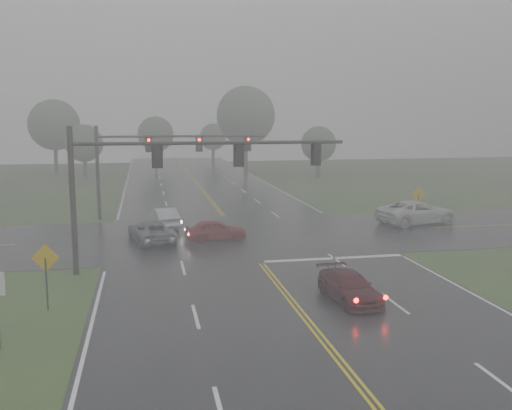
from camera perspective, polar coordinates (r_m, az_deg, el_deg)
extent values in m
plane|color=#2C4C20|center=(20.15, 8.94, -15.87)|extent=(180.00, 180.00, 0.00)
cube|color=black|center=(38.63, -1.23, -3.70)|extent=(18.00, 160.00, 0.02)
cube|color=black|center=(40.56, -1.71, -3.10)|extent=(120.00, 14.00, 0.02)
cube|color=white|center=(34.43, 7.82, -5.34)|extent=(8.50, 0.50, 0.01)
imported|color=#3E0B11|center=(26.93, 9.28, -9.43)|extent=(2.21, 4.57, 1.28)
imported|color=maroon|center=(39.12, -4.04, -3.57)|extent=(4.32, 2.03, 1.43)
imported|color=#B1B4B9|center=(44.11, -9.17, -2.24)|extent=(2.36, 4.78, 1.51)
imported|color=#5C5E64|center=(39.17, -10.42, -3.67)|extent=(3.45, 5.63, 1.46)
imported|color=silver|center=(46.89, 15.75, -1.80)|extent=(7.03, 4.43, 1.81)
cylinder|color=black|center=(31.48, -17.84, 0.31)|extent=(0.31, 0.31, 7.90)
cylinder|color=black|center=(31.19, -18.11, 5.90)|extent=(0.20, 0.20, 0.88)
cylinder|color=black|center=(31.18, -4.40, 6.21)|extent=(14.81, 0.20, 0.20)
cube|color=black|center=(31.01, -9.85, 4.87)|extent=(0.37, 0.31, 1.15)
cube|color=black|center=(31.19, -9.85, 4.90)|extent=(0.60, 0.03, 1.37)
cube|color=black|center=(31.42, -1.69, 5.05)|extent=(0.37, 0.31, 1.15)
cube|color=black|center=(31.59, -1.74, 5.07)|extent=(0.60, 0.03, 1.37)
cube|color=black|center=(32.44, 6.11, 5.12)|extent=(0.37, 0.31, 1.15)
cube|color=black|center=(32.61, 6.02, 5.14)|extent=(0.60, 0.03, 1.37)
cylinder|color=black|center=(48.11, -15.54, 3.09)|extent=(0.30, 0.30, 7.68)
cylinder|color=black|center=(47.92, -15.69, 6.64)|extent=(0.19, 0.19, 0.85)
cylinder|color=black|center=(47.88, -7.36, 6.83)|extent=(13.82, 0.19, 0.19)
cube|color=black|center=(47.80, -10.67, 5.98)|extent=(0.36, 0.30, 1.12)
cube|color=black|center=(47.97, -10.67, 5.99)|extent=(0.59, 0.03, 1.33)
cylinder|color=#FF0C05|center=(47.62, -10.68, 6.39)|extent=(0.23, 0.06, 0.23)
cube|color=black|center=(48.02, -5.69, 6.10)|extent=(0.36, 0.30, 1.12)
cube|color=black|center=(48.19, -5.71, 6.11)|extent=(0.59, 0.03, 1.33)
cylinder|color=#FF0C05|center=(47.83, -5.68, 6.51)|extent=(0.23, 0.06, 0.23)
cube|color=black|center=(48.58, -0.79, 6.17)|extent=(0.36, 0.30, 1.12)
cube|color=black|center=(48.75, -0.83, 6.18)|extent=(0.59, 0.03, 1.33)
cylinder|color=#FF0C05|center=(48.40, -0.76, 6.58)|extent=(0.23, 0.06, 0.23)
cylinder|color=black|center=(26.59, -20.20, -7.46)|extent=(0.08, 0.08, 2.35)
cube|color=#CB9B0B|center=(26.33, -20.32, -4.99)|extent=(1.21, 0.31, 1.23)
cylinder|color=black|center=(46.89, 15.88, -0.39)|extent=(0.08, 0.08, 2.29)
cube|color=#CB9B0B|center=(46.75, 15.92, 1.01)|extent=(1.19, 0.29, 1.20)
cylinder|color=#2F241F|center=(80.20, -16.71, 3.47)|extent=(0.50, 0.50, 2.82)
sphere|color=#344A31|center=(79.97, -16.82, 5.93)|extent=(5.02, 5.02, 5.02)
cylinder|color=#2F241F|center=(86.57, -1.03, 4.92)|extent=(0.62, 0.62, 4.96)
sphere|color=#344A31|center=(86.37, -1.04, 8.93)|extent=(8.81, 8.81, 8.81)
cylinder|color=#2F241F|center=(94.02, -9.94, 4.58)|extent=(0.50, 0.50, 3.24)
sphere|color=#344A31|center=(93.82, -10.01, 6.98)|extent=(5.75, 5.75, 5.75)
cylinder|color=#2F241F|center=(79.15, 6.24, 3.69)|extent=(0.61, 0.61, 2.72)
sphere|color=#344A31|center=(78.92, 6.28, 6.09)|extent=(4.83, 4.83, 4.83)
cylinder|color=#2F241F|center=(89.44, -19.36, 4.30)|extent=(0.58, 0.58, 4.18)
sphere|color=#344A31|center=(89.23, -19.53, 7.57)|extent=(7.43, 7.43, 7.43)
cylinder|color=#2F241F|center=(105.33, -4.30, 4.99)|extent=(0.56, 0.56, 2.74)
sphere|color=#344A31|center=(105.16, -4.33, 6.81)|extent=(4.88, 4.88, 4.88)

